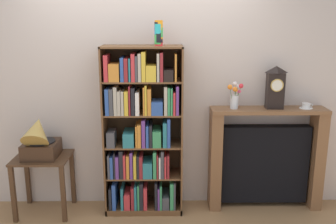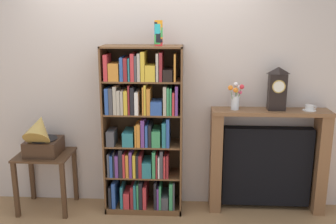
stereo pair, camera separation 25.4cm
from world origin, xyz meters
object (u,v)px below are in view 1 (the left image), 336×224
bookshelf (142,136)px  flower_vase (235,96)px  teacup_with_saucer (306,106)px  fireplace_mantel (265,159)px  gramophone (39,140)px  cup_stack (159,33)px  mantel_clock (275,87)px  side_table_left (43,170)px

bookshelf → flower_vase: bookshelf is taller
flower_vase → teacup_with_saucer: size_ratio=2.05×
teacup_with_saucer → fireplace_mantel: bearing=176.4°
gramophone → flower_vase: 2.07m
bookshelf → gramophone: (-1.05, -0.10, -0.01)m
fireplace_mantel → teacup_with_saucer: 0.72m
cup_stack → gramophone: bearing=-176.4°
mantel_clock → flower_vase: size_ratio=1.55×
gramophone → fireplace_mantel: (2.39, 0.17, -0.29)m
fireplace_mantel → teacup_with_saucer: teacup_with_saucer is taller
side_table_left → mantel_clock: size_ratio=1.42×
flower_vase → teacup_with_saucer: flower_vase is taller
bookshelf → cup_stack: (0.18, -0.02, 1.06)m
cup_stack → gramophone: 1.63m
cup_stack → fireplace_mantel: size_ratio=0.20×
cup_stack → teacup_with_saucer: size_ratio=1.76×
cup_stack → side_table_left: (-1.23, -0.03, -1.42)m
bookshelf → teacup_with_saucer: (1.73, 0.05, 0.30)m
teacup_with_saucer → cup_stack: bearing=-177.4°
gramophone → mantel_clock: (2.44, 0.15, 0.52)m
bookshelf → side_table_left: bookshelf is taller
cup_stack → fireplace_mantel: 1.79m
side_table_left → gramophone: bearing=-90.0°
cup_stack → teacup_with_saucer: cup_stack is taller
bookshelf → mantel_clock: bookshelf is taller
side_table_left → teacup_with_saucer: bearing=2.1°
bookshelf → cup_stack: bearing=-5.7°
fireplace_mantel → mantel_clock: mantel_clock is taller
side_table_left → teacup_with_saucer: teacup_with_saucer is taller
side_table_left → flower_vase: bearing=2.7°
gramophone → teacup_with_saucer: 2.80m
fireplace_mantel → mantel_clock: bearing=-28.1°
gramophone → flower_vase: (2.02, 0.14, 0.43)m
gramophone → teacup_with_saucer: teacup_with_saucer is taller
fireplace_mantel → flower_vase: 0.80m
bookshelf → side_table_left: 1.11m
side_table_left → fireplace_mantel: (2.39, 0.13, 0.07)m
cup_stack → gramophone: size_ratio=0.49×
mantel_clock → flower_vase: mantel_clock is taller
mantel_clock → flower_vase: (-0.42, -0.01, -0.09)m
side_table_left → flower_vase: (2.02, 0.10, 0.78)m
bookshelf → flower_vase: size_ratio=6.16×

